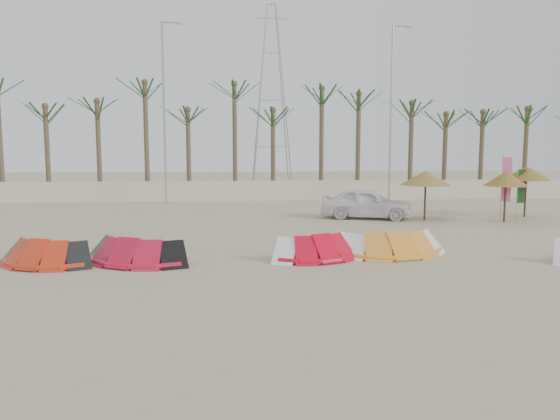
{
  "coord_description": "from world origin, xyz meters",
  "views": [
    {
      "loc": [
        -1.49,
        -13.9,
        3.72
      ],
      "look_at": [
        0.0,
        6.0,
        1.3
      ],
      "focal_mm": 35.0,
      "sensor_mm": 36.0,
      "label": 1
    }
  ],
  "objects": [
    {
      "name": "flag_pink",
      "position": [
        11.26,
        11.37,
        1.94
      ],
      "size": [
        0.44,
        0.15,
        3.27
      ],
      "color": "#A5A8AD",
      "rests_on": "ground"
    },
    {
      "name": "parasol_right",
      "position": [
        13.11,
        12.84,
        2.24
      ],
      "size": [
        2.32,
        2.32,
        2.6
      ],
      "color": "#4C331E",
      "rests_on": "ground"
    },
    {
      "name": "kite_red_left",
      "position": [
        -7.5,
        3.3,
        0.42
      ],
      "size": [
        3.46,
        2.36,
        0.9
      ],
      "color": "red",
      "rests_on": "ground"
    },
    {
      "name": "kite_orange",
      "position": [
        3.65,
        4.06,
        0.42
      ],
      "size": [
        3.92,
        2.2,
        0.9
      ],
      "color": "orange",
      "rests_on": "ground"
    },
    {
      "name": "palm_line",
      "position": [
        0.67,
        23.5,
        6.44
      ],
      "size": [
        52.0,
        4.0,
        7.7
      ],
      "color": "brown",
      "rests_on": "ground"
    },
    {
      "name": "kite_red_mid",
      "position": [
        -4.77,
        3.42,
        0.42
      ],
      "size": [
        3.93,
        2.73,
        0.9
      ],
      "color": "red",
      "rests_on": "ground"
    },
    {
      "name": "kite_red_right",
      "position": [
        1.07,
        3.6,
        0.42
      ],
      "size": [
        3.49,
        2.41,
        0.9
      ],
      "color": "red",
      "rests_on": "ground"
    },
    {
      "name": "parasol_left",
      "position": [
        7.55,
        11.97,
        2.08
      ],
      "size": [
        2.44,
        2.44,
        2.44
      ],
      "color": "#4C331E",
      "rests_on": "ground"
    },
    {
      "name": "car",
      "position": [
        4.87,
        12.86,
        0.77
      ],
      "size": [
        4.84,
        3.05,
        1.53
      ],
      "primitive_type": "imported",
      "rotation": [
        0.0,
        0.0,
        1.27
      ],
      "color": "white",
      "rests_on": "ground"
    },
    {
      "name": "ground",
      "position": [
        0.0,
        0.0,
        0.0
      ],
      "size": [
        120.0,
        120.0,
        0.0
      ],
      "primitive_type": "plane",
      "color": "tan",
      "rests_on": "ground"
    },
    {
      "name": "lamp_c",
      "position": [
        8.04,
        20.0,
        5.77
      ],
      "size": [
        1.25,
        0.14,
        11.0
      ],
      "color": "#A5A8AD",
      "rests_on": "ground"
    },
    {
      "name": "flag_green",
      "position": [
        12.61,
        12.42,
        1.54
      ],
      "size": [
        0.45,
        0.05,
        2.6
      ],
      "color": "#A5A8AD",
      "rests_on": "ground"
    },
    {
      "name": "parasol_mid",
      "position": [
        11.16,
        11.11,
        2.08
      ],
      "size": [
        2.05,
        2.05,
        2.44
      ],
      "color": "#4C331E",
      "rests_on": "ground"
    },
    {
      "name": "boundary_wall",
      "position": [
        0.0,
        22.0,
        0.65
      ],
      "size": [
        60.0,
        0.3,
        1.3
      ],
      "primitive_type": "cube",
      "color": "beige",
      "rests_on": "ground"
    },
    {
      "name": "lamp_b",
      "position": [
        -5.96,
        20.0,
        5.77
      ],
      "size": [
        1.25,
        0.14,
        11.0
      ],
      "color": "#A5A8AD",
      "rests_on": "ground"
    },
    {
      "name": "pylon",
      "position": [
        1.0,
        28.0,
        0.0
      ],
      "size": [
        3.0,
        3.0,
        14.0
      ],
      "primitive_type": null,
      "color": "#A5A8AD",
      "rests_on": "ground"
    }
  ]
}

